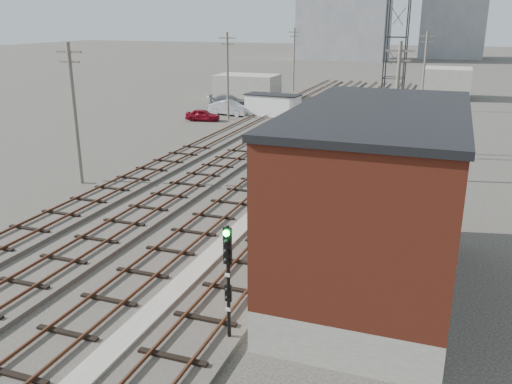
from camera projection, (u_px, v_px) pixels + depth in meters
The scene contains 22 objects.
ground at pixel (367, 105), 67.44m from camera, with size 320.00×320.00×0.00m, color #282621.
track_right at pixel (359, 140), 47.80m from camera, with size 3.20×90.00×0.39m.
track_mid_right at pixel (315, 137), 49.10m from camera, with size 3.20×90.00×0.39m.
track_mid_left at pixel (273, 134), 50.39m from camera, with size 3.20×90.00×0.39m.
track_left at pixel (233, 131), 51.69m from camera, with size 3.20×90.00×0.39m.
platform_curb at pixel (229, 241), 26.07m from camera, with size 0.90×28.00×0.26m, color gray.
brick_building at pixel (375, 201), 20.94m from camera, with size 6.54×12.20×7.22m.
lattice_tower at pixel (395, 58), 40.98m from camera, with size 1.60×1.60×15.00m.
utility_pole_left_a at pixel (75, 110), 34.22m from camera, with size 1.80×0.24×9.00m.
utility_pole_left_b at pixel (228, 74), 56.59m from camera, with size 1.80×0.24×9.00m.
utility_pole_left_c at pixel (294, 58), 78.96m from camera, with size 1.80×0.24×9.00m.
utility_pole_right_a at pixel (396, 108), 35.22m from camera, with size 1.80×0.24×9.00m.
utility_pole_right_b at pixel (424, 69), 62.07m from camera, with size 1.80×0.24×9.00m.
apartment_right at pixel (455, 7), 141.38m from camera, with size 16.00×12.00×26.00m, color gray.
shed_left at pixel (247, 87), 72.13m from camera, with size 8.00×5.00×3.20m, color gray.
shed_right at pixel (447, 83), 72.85m from camera, with size 6.00×6.00×4.00m, color gray.
signal_mast at pixel (228, 275), 17.45m from camera, with size 0.40×0.41×4.18m.
switch_stand at pixel (252, 163), 38.25m from camera, with size 0.32×0.32×1.31m.
site_trailer at pixel (273, 106), 59.00m from camera, with size 6.14×3.14×2.49m.
car_red at pixel (203, 115), 57.01m from camera, with size 1.45×3.61×1.23m, color maroon.
car_silver at pixel (230, 108), 60.31m from camera, with size 1.68×4.81×1.59m, color #A0A2A7.
car_grey at pixel (229, 101), 65.81m from camera, with size 2.04×5.01×1.45m, color slate.
Camera 1 is at (9.93, -8.20, 10.39)m, focal length 38.00 mm.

